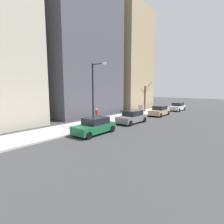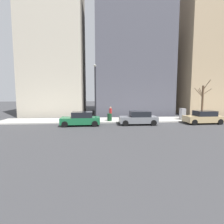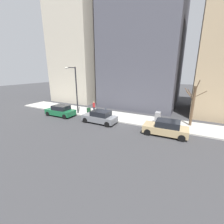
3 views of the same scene
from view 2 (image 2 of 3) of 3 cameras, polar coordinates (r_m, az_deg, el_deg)
The scene contains 14 objects.
ground_plane at distance 21.47m, azimuth 11.47°, elevation -3.45°, with size 120.00×120.00×0.00m, color #38383A.
sidewalk at distance 23.36m, azimuth 10.12°, elevation -2.47°, with size 4.00×36.00×0.15m, color #B2AFA8.
parked_car_tan at distance 22.92m, azimuth 27.68°, elevation -1.57°, with size 2.04×4.26×1.52m.
parked_car_grey at distance 19.94m, azimuth 8.65°, elevation -1.99°, with size 1.97×4.22×1.52m.
parked_car_green at distance 19.38m, azimuth -10.11°, elevation -2.25°, with size 2.00×4.24×1.52m.
parking_meter at distance 21.41m, azimuth 7.46°, elevation -0.76°, with size 0.14×0.10×1.35m.
utility_box at distance 24.39m, azimuth 22.04°, elevation -0.63°, with size 0.83×0.61×1.43m.
streetlamp at distance 20.63m, azimuth -5.48°, elevation 7.46°, with size 1.97×0.32×6.50m.
bare_tree at distance 27.05m, azimuth 27.44°, elevation 3.36°, with size 1.60×2.13×5.17m.
trash_bin at distance 21.48m, azimuth -0.81°, elevation -1.71°, with size 0.56×0.56×0.90m, color #14381E.
pedestrian_near_meter at distance 22.44m, azimuth -0.47°, elevation -0.12°, with size 0.39×0.36×1.66m.
office_tower_left at distance 36.46m, azimuth 27.79°, elevation 15.89°, with size 9.28×9.28×20.31m, color tan.
office_block_center at distance 33.59m, azimuth 5.84°, elevation 20.65°, with size 12.28×12.28×23.97m, color #4C4C56.
office_tower_right at distance 32.03m, azimuth -18.04°, elevation 18.39°, with size 9.25×9.25×21.00m, color #BCB29E.
Camera 2 is at (-20.34, 5.92, 3.50)m, focal length 28.00 mm.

